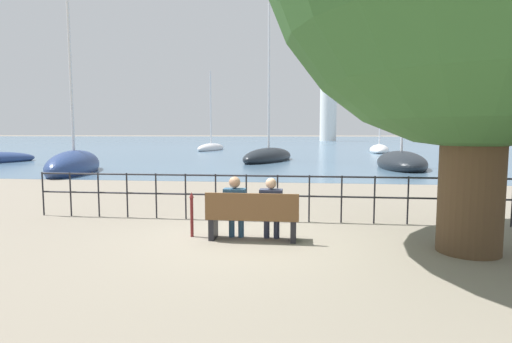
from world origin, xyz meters
name	(u,v)px	position (x,y,z in m)	size (l,w,h in m)	color
ground_plane	(253,240)	(0.00, 0.00, 0.00)	(1000.00, 1000.00, 0.00)	gray
harbor_water	(300,139)	(0.00, 158.77, 0.00)	(600.00, 300.00, 0.01)	slate
park_bench	(252,218)	(0.00, -0.06, 0.43)	(1.70, 0.45, 0.90)	brown
seated_person_left	(235,204)	(-0.34, 0.02, 0.65)	(0.40, 0.35, 1.18)	navy
seated_person_right	(271,206)	(0.34, 0.02, 0.64)	(0.42, 0.35, 1.16)	#2D3347
promenade_railing	(262,190)	(0.00, 1.64, 0.69)	(10.63, 0.04, 1.05)	black
closed_umbrella	(192,212)	(-1.18, 0.08, 0.48)	(0.09, 0.09, 0.86)	maroon
sailboat_0	(211,148)	(-9.85, 39.14, 0.30)	(2.72, 7.37, 9.61)	silver
sailboat_1	(401,163)	(6.61, 16.71, 0.30)	(3.16, 7.25, 8.33)	black
sailboat_2	(74,166)	(-10.57, 11.72, 0.36)	(3.63, 6.88, 8.93)	navy
sailboat_4	(379,149)	(9.18, 37.30, 0.29)	(3.66, 9.17, 11.15)	white
sailboat_5	(269,157)	(-1.50, 21.30, 0.33)	(4.22, 7.78, 11.46)	black
harbor_lighthouse	(328,110)	(7.83, 104.65, 8.42)	(4.49, 4.49, 18.10)	white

